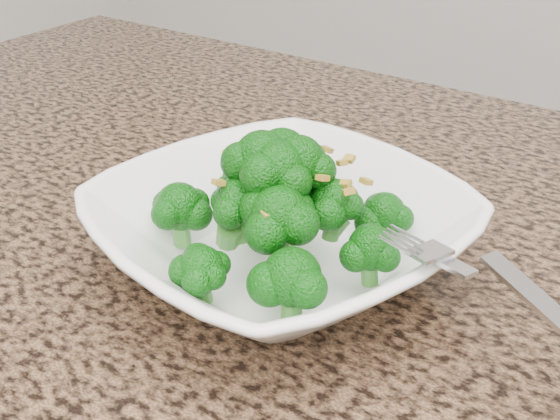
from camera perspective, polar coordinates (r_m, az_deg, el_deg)
The scene contains 4 objects.
bowl at distance 0.50m, azimuth 0.00°, elevation -1.93°, with size 0.25×0.25×0.06m, color white.
broccoli_pile at distance 0.47m, azimuth 0.00°, elevation 4.74°, with size 0.22×0.22×0.07m, color #0A5509, non-canonical shape.
garlic_topping at distance 0.45m, azimuth 0.00°, elevation 8.87°, with size 0.13×0.13×0.01m, color #B68D2C, non-canonical shape.
fork at distance 0.41m, azimuth 14.73°, elevation -4.77°, with size 0.18×0.03×0.01m, color silver, non-canonical shape.
Camera 1 is at (0.09, 0.04, 1.19)m, focal length 45.00 mm.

